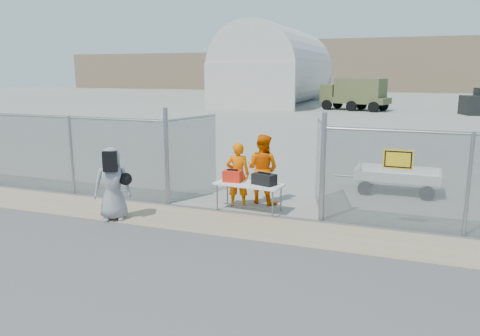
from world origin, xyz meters
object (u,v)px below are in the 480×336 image
at_px(folding_table, 249,197).
at_px(utility_trailer, 397,180).
at_px(security_worker_right, 262,169).
at_px(visitor, 112,184).
at_px(security_worker_left, 238,175).

bearing_deg(folding_table, utility_trailer, 48.86).
xyz_separation_m(security_worker_right, visitor, (-2.81, -2.54, -0.06)).
bearing_deg(security_worker_left, utility_trailer, -158.80).
distance_m(security_worker_left, utility_trailer, 4.76).
xyz_separation_m(folding_table, visitor, (-2.72, -1.73, 0.50)).
xyz_separation_m(security_worker_left, utility_trailer, (3.76, 2.88, -0.47)).
bearing_deg(security_worker_left, security_worker_right, -151.20).
relative_size(security_worker_left, utility_trailer, 0.56).
bearing_deg(visitor, security_worker_left, 12.95).
height_order(security_worker_left, visitor, visitor).
xyz_separation_m(folding_table, security_worker_right, (0.09, 0.81, 0.56)).
bearing_deg(utility_trailer, security_worker_right, -142.87).
relative_size(visitor, utility_trailer, 0.58).
bearing_deg(folding_table, visitor, -142.21).
distance_m(security_worker_right, visitor, 3.78).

